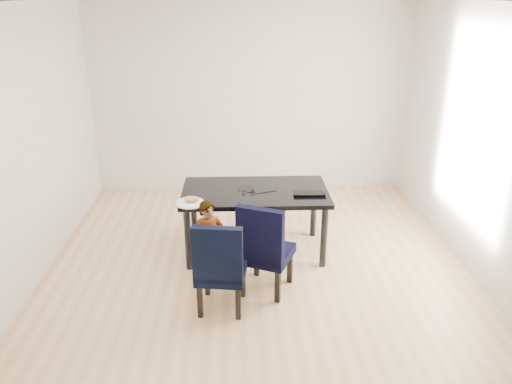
{
  "coord_description": "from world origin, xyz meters",
  "views": [
    {
      "loc": [
        -0.18,
        -4.58,
        2.77
      ],
      "look_at": [
        0.0,
        0.2,
        0.85
      ],
      "focal_mm": 35.0,
      "sensor_mm": 36.0,
      "label": 1
    }
  ],
  "objects_px": {
    "dining_table": "(255,221)",
    "laptop": "(309,192)",
    "chair_right": "(267,246)",
    "plate": "(190,203)",
    "child": "(210,243)",
    "chair_left": "(221,264)"
  },
  "relations": [
    {
      "from": "dining_table",
      "to": "laptop",
      "type": "xyz_separation_m",
      "value": [
        0.58,
        -0.11,
        0.39
      ]
    },
    {
      "from": "chair_right",
      "to": "plate",
      "type": "distance_m",
      "value": 0.93
    },
    {
      "from": "chair_right",
      "to": "laptop",
      "type": "height_order",
      "value": "chair_right"
    },
    {
      "from": "dining_table",
      "to": "laptop",
      "type": "relative_size",
      "value": 4.61
    },
    {
      "from": "chair_right",
      "to": "plate",
      "type": "relative_size",
      "value": 3.23
    },
    {
      "from": "child",
      "to": "plate",
      "type": "xyz_separation_m",
      "value": [
        -0.2,
        0.3,
        0.31
      ]
    },
    {
      "from": "laptop",
      "to": "chair_left",
      "type": "bearing_deg",
      "value": 46.59
    },
    {
      "from": "dining_table",
      "to": "plate",
      "type": "relative_size",
      "value": 5.44
    },
    {
      "from": "child",
      "to": "chair_left",
      "type": "bearing_deg",
      "value": -95.52
    },
    {
      "from": "plate",
      "to": "laptop",
      "type": "height_order",
      "value": "laptop"
    },
    {
      "from": "dining_table",
      "to": "child",
      "type": "distance_m",
      "value": 0.81
    },
    {
      "from": "dining_table",
      "to": "laptop",
      "type": "bearing_deg",
      "value": -10.4
    },
    {
      "from": "child",
      "to": "plate",
      "type": "height_order",
      "value": "child"
    },
    {
      "from": "chair_right",
      "to": "child",
      "type": "relative_size",
      "value": 1.07
    },
    {
      "from": "chair_left",
      "to": "chair_right",
      "type": "xyz_separation_m",
      "value": [
        0.44,
        0.3,
        0.02
      ]
    },
    {
      "from": "chair_right",
      "to": "child",
      "type": "xyz_separation_m",
      "value": [
        -0.57,
        0.13,
        -0.03
      ]
    },
    {
      "from": "dining_table",
      "to": "chair_right",
      "type": "xyz_separation_m",
      "value": [
        0.09,
        -0.78,
        0.1
      ]
    },
    {
      "from": "laptop",
      "to": "child",
      "type": "bearing_deg",
      "value": 27.48
    },
    {
      "from": "child",
      "to": "dining_table",
      "type": "bearing_deg",
      "value": 31.45
    },
    {
      "from": "chair_left",
      "to": "chair_right",
      "type": "distance_m",
      "value": 0.53
    },
    {
      "from": "chair_left",
      "to": "laptop",
      "type": "bearing_deg",
      "value": 53.57
    },
    {
      "from": "chair_left",
      "to": "laptop",
      "type": "xyz_separation_m",
      "value": [
        0.93,
        0.97,
        0.3
      ]
    }
  ]
}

